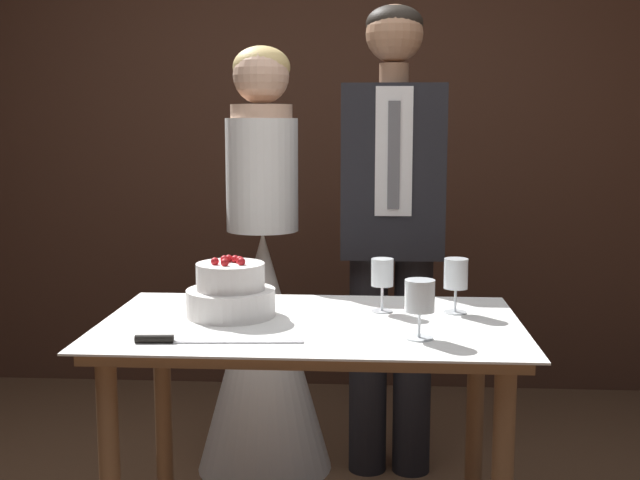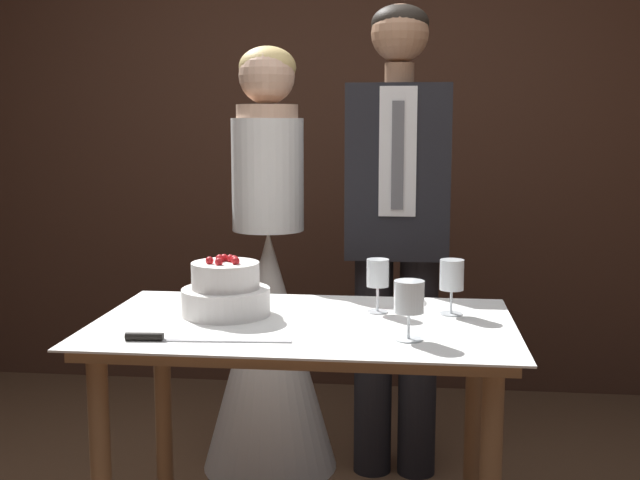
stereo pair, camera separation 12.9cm
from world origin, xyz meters
name	(u,v)px [view 1 (the left image)]	position (x,y,z in m)	size (l,w,h in m)	color
wall_back	(317,141)	(0.00, 2.07, 1.29)	(5.33, 0.12, 2.59)	#472B1E
cake_table	(311,361)	(0.11, 0.12, 0.70)	(1.21, 0.73, 0.82)	brown
tiered_cake	(231,293)	(-0.13, 0.17, 0.89)	(0.26, 0.26, 0.18)	white
cake_knife	(187,340)	(-0.19, -0.13, 0.83)	(0.44, 0.05, 0.02)	silver
wine_glass_near	(420,298)	(0.41, -0.05, 0.93)	(0.08, 0.08, 0.16)	silver
wine_glass_middle	(456,277)	(0.54, 0.25, 0.93)	(0.07, 0.07, 0.17)	silver
wine_glass_far	(382,275)	(0.32, 0.25, 0.93)	(0.07, 0.07, 0.16)	silver
bride	(264,317)	(-0.14, 0.96, 0.62)	(0.54, 0.54, 1.68)	white
groom	(392,217)	(0.37, 0.96, 1.03)	(0.39, 0.25, 1.83)	black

